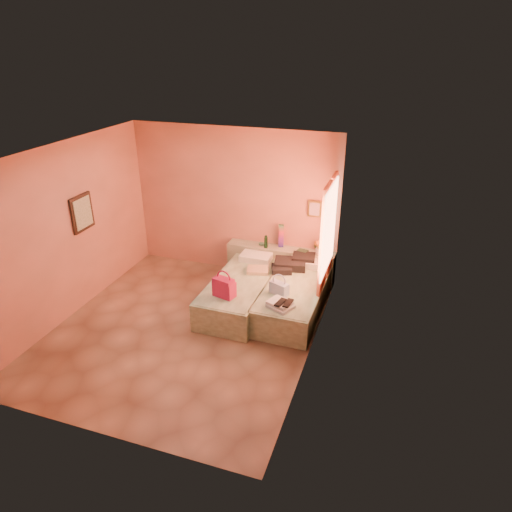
{
  "coord_description": "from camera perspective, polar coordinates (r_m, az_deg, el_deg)",
  "views": [
    {
      "loc": [
        2.98,
        -5.4,
        4.2
      ],
      "look_at": [
        0.9,
        0.85,
        1.04
      ],
      "focal_mm": 32.0,
      "sensor_mm": 36.0,
      "label": 1
    }
  ],
  "objects": [
    {
      "name": "bed_right",
      "position": [
        7.71,
        4.72,
        -5.31
      ],
      "size": [
        0.92,
        2.01,
        0.5
      ],
      "primitive_type": "cube",
      "rotation": [
        0.0,
        0.0,
        -0.01
      ],
      "color": "beige",
      "rests_on": "ground"
    },
    {
      "name": "small_dish",
      "position": [
        8.66,
        0.72,
        1.51
      ],
      "size": [
        0.15,
        0.15,
        0.03
      ],
      "primitive_type": "cylinder",
      "rotation": [
        0.0,
        0.0,
        -0.38
      ],
      "color": "#478362",
      "rests_on": "headboard_ledge"
    },
    {
      "name": "rainbow_box",
      "position": [
        8.52,
        3.15,
        2.54
      ],
      "size": [
        0.12,
        0.12,
        0.43
      ],
      "primitive_type": "cube",
      "rotation": [
        0.0,
        0.0,
        0.31
      ],
      "color": "#B91649",
      "rests_on": "headboard_ledge"
    },
    {
      "name": "room_walls",
      "position": [
        7.01,
        -6.17,
        5.34
      ],
      "size": [
        4.02,
        4.51,
        2.81
      ],
      "color": "tan",
      "rests_on": "ground"
    },
    {
      "name": "bed_left",
      "position": [
        7.85,
        -1.87,
        -4.62
      ],
      "size": [
        0.92,
        2.01,
        0.5
      ],
      "primitive_type": "cube",
      "rotation": [
        0.0,
        0.0,
        -0.01
      ],
      "color": "beige",
      "rests_on": "ground"
    },
    {
      "name": "flower_vase",
      "position": [
        8.33,
        7.89,
        1.23
      ],
      "size": [
        0.26,
        0.26,
        0.29
      ],
      "primitive_type": "cube",
      "rotation": [
        0.0,
        0.0,
        -0.21
      ],
      "color": "white",
      "rests_on": "headboard_ledge"
    },
    {
      "name": "khaki_garment",
      "position": [
        7.97,
        0.23,
        -1.78
      ],
      "size": [
        0.43,
        0.38,
        0.06
      ],
      "primitive_type": "cube",
      "rotation": [
        0.0,
        0.0,
        0.25
      ],
      "color": "tan",
      "rests_on": "bed_left"
    },
    {
      "name": "towel_stack",
      "position": [
        6.94,
        3.1,
        -6.13
      ],
      "size": [
        0.44,
        0.42,
        0.1
      ],
      "primitive_type": "cube",
      "rotation": [
        0.0,
        0.0,
        -0.43
      ],
      "color": "silver",
      "rests_on": "bed_right"
    },
    {
      "name": "clothes_pile",
      "position": [
        8.1,
        4.62,
        -0.92
      ],
      "size": [
        0.71,
        0.71,
        0.18
      ],
      "primitive_type": "cube",
      "rotation": [
        0.0,
        0.0,
        0.21
      ],
      "color": "black",
      "rests_on": "bed_right"
    },
    {
      "name": "blue_handbag",
      "position": [
        7.28,
        2.91,
        -4.05
      ],
      "size": [
        0.34,
        0.24,
        0.2
      ],
      "primitive_type": "cube",
      "rotation": [
        0.0,
        0.0,
        -0.39
      ],
      "color": "#4467A4",
      "rests_on": "bed_right"
    },
    {
      "name": "headboard_ledge",
      "position": [
        8.68,
        3.07,
        -0.94
      ],
      "size": [
        2.05,
        0.3,
        0.65
      ],
      "primitive_type": "cube",
      "color": "#AFBA98",
      "rests_on": "ground"
    },
    {
      "name": "green_book",
      "position": [
        8.41,
        5.83,
        0.62
      ],
      "size": [
        0.22,
        0.18,
        0.03
      ],
      "primitive_type": "cube",
      "rotation": [
        0.0,
        0.0,
        -0.23
      ],
      "color": "#24432C",
      "rests_on": "headboard_ledge"
    },
    {
      "name": "ground",
      "position": [
        7.46,
        -8.77,
        -8.98
      ],
      "size": [
        4.5,
        4.5,
        0.0
      ],
      "primitive_type": "plane",
      "color": "tan",
      "rests_on": "ground"
    },
    {
      "name": "sandal_pair",
      "position": [
        6.87,
        3.53,
        -5.89
      ],
      "size": [
        0.23,
        0.28,
        0.03
      ],
      "primitive_type": "cube",
      "rotation": [
        0.0,
        0.0,
        -0.22
      ],
      "color": "black",
      "rests_on": "towel_stack"
    },
    {
      "name": "water_bottle",
      "position": [
        8.49,
        1.23,
        1.77
      ],
      "size": [
        0.07,
        0.07,
        0.24
      ],
      "primitive_type": "cylinder",
      "rotation": [
        0.0,
        0.0,
        -0.09
      ],
      "color": "#153B20",
      "rests_on": "headboard_ledge"
    },
    {
      "name": "magenta_handbag",
      "position": [
        7.2,
        -4.0,
        -3.9
      ],
      "size": [
        0.38,
        0.27,
        0.32
      ],
      "primitive_type": "cube",
      "rotation": [
        0.0,
        0.0,
        -0.26
      ],
      "color": "#B91649",
      "rests_on": "bed_left"
    }
  ]
}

